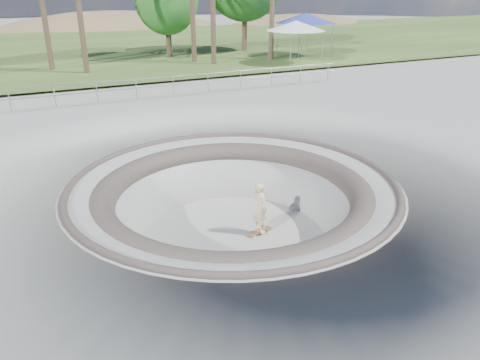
% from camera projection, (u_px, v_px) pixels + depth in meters
% --- Properties ---
extents(ground, '(180.00, 180.00, 0.00)m').
position_uv_depth(ground, '(233.00, 183.00, 14.52)').
color(ground, '#999994').
rests_on(ground, ground).
extents(skate_bowl, '(14.00, 14.00, 4.10)m').
position_uv_depth(skate_bowl, '(233.00, 235.00, 15.23)').
color(skate_bowl, '#999994').
rests_on(skate_bowl, ground).
extents(grass_strip, '(180.00, 36.00, 0.12)m').
position_uv_depth(grass_strip, '(78.00, 49.00, 42.72)').
color(grass_strip, '#354F1F').
rests_on(grass_strip, ground).
extents(distant_hills, '(103.20, 45.00, 28.60)m').
position_uv_depth(distant_hills, '(89.00, 81.00, 66.31)').
color(distant_hills, brown).
rests_on(distant_hills, ground).
extents(safety_railing, '(25.00, 0.06, 1.03)m').
position_uv_depth(safety_railing, '(136.00, 89.00, 24.23)').
color(safety_railing, gray).
rests_on(safety_railing, ground).
extents(skateboard, '(0.93, 0.44, 0.09)m').
position_uv_depth(skateboard, '(260.00, 231.00, 15.44)').
color(skateboard, brown).
rests_on(skateboard, ground).
extents(skater, '(0.52, 0.69, 1.73)m').
position_uv_depth(skater, '(260.00, 207.00, 15.09)').
color(skater, beige).
rests_on(skater, skateboard).
extents(canopy_white, '(5.92, 5.92, 3.00)m').
position_uv_depth(canopy_white, '(296.00, 26.00, 33.63)').
color(canopy_white, gray).
rests_on(canopy_white, ground).
extents(canopy_blue, '(6.55, 6.55, 3.33)m').
position_uv_depth(canopy_blue, '(305.00, 18.00, 36.86)').
color(canopy_blue, gray).
rests_on(canopy_blue, ground).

